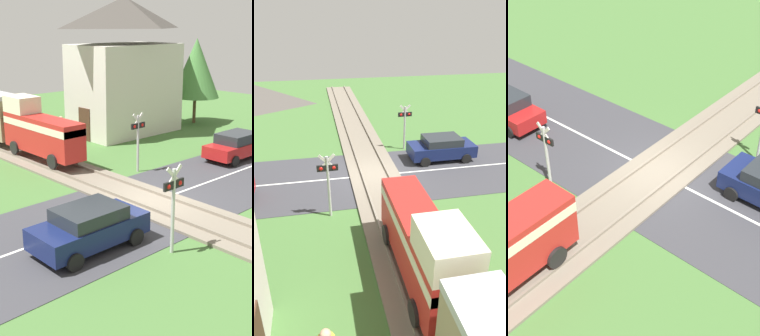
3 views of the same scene
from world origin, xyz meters
The scene contains 6 objects.
ground_plane centered at (0.00, 0.00, 0.00)m, with size 60.00×60.00×0.00m, color #426B33.
road_surface centered at (0.00, 0.00, 0.01)m, with size 48.00×6.40×0.02m.
track_bed centered at (0.00, 0.00, 0.07)m, with size 2.80×48.00×0.24m.
car_near_crossing centered at (-4.46, -1.44, 0.79)m, with size 3.99×1.98×1.48m.
crossing_signal_west_approach centered at (-2.67, -3.53, 1.94)m, with size 0.90×0.18×3.02m.
crossing_signal_east_approach centered at (2.67, 3.53, 1.94)m, with size 0.90×0.18×3.02m.
Camera 2 is at (2.96, 16.16, 8.32)m, focal length 35.00 mm.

